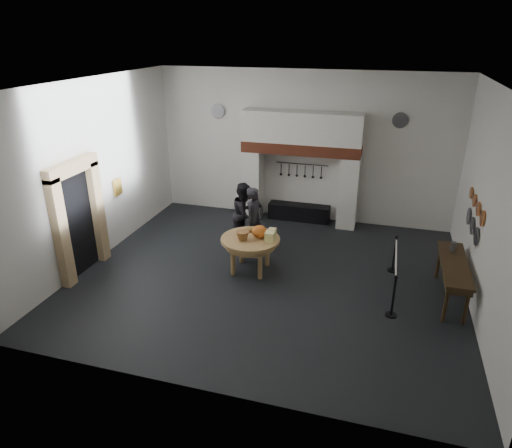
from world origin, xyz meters
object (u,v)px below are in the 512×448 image
(visitor_near, at_px, (255,220))
(side_table, at_px, (455,264))
(barrier_post_far, at_px, (394,255))
(visitor_far, at_px, (245,214))
(work_table, at_px, (250,239))
(iron_range, at_px, (299,212))
(barrier_post_near, at_px, (393,297))

(visitor_near, height_order, side_table, visitor_near)
(visitor_near, bearing_deg, barrier_post_far, -71.60)
(visitor_near, xyz_separation_m, barrier_post_far, (3.60, -0.10, -0.45))
(visitor_far, distance_m, side_table, 5.42)
(work_table, xyz_separation_m, visitor_far, (-0.60, 1.44, 0.04))
(iron_range, height_order, visitor_near, visitor_near)
(barrier_post_far, bearing_deg, work_table, -164.68)
(visitor_far, height_order, side_table, visitor_far)
(visitor_near, height_order, barrier_post_far, visitor_near)
(work_table, bearing_deg, iron_range, 81.78)
(visitor_far, bearing_deg, work_table, -148.28)
(visitor_far, bearing_deg, visitor_near, -125.91)
(iron_range, bearing_deg, barrier_post_far, -42.33)
(work_table, height_order, side_table, side_table)
(visitor_far, height_order, barrier_post_near, visitor_far)
(iron_range, height_order, work_table, work_table)
(side_table, bearing_deg, work_table, 179.47)
(visitor_near, xyz_separation_m, side_table, (4.81, -1.08, -0.03))
(iron_range, height_order, side_table, side_table)
(work_table, height_order, visitor_near, visitor_near)
(iron_range, relative_size, barrier_post_near, 2.11)
(visitor_near, relative_size, barrier_post_near, 2.00)
(iron_range, xyz_separation_m, side_table, (4.10, -3.60, 0.62))
(side_table, bearing_deg, iron_range, 138.71)
(iron_range, bearing_deg, visitor_far, -117.66)
(visitor_far, height_order, barrier_post_far, visitor_far)
(side_table, bearing_deg, barrier_post_near, -139.82)
(iron_range, xyz_separation_m, work_table, (-0.51, -3.56, 0.59))
(barrier_post_far, bearing_deg, side_table, -38.68)
(visitor_far, xyz_separation_m, barrier_post_near, (4.00, -2.50, -0.43))
(iron_range, xyz_separation_m, barrier_post_far, (2.88, -2.63, 0.20))
(work_table, bearing_deg, barrier_post_near, -17.47)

